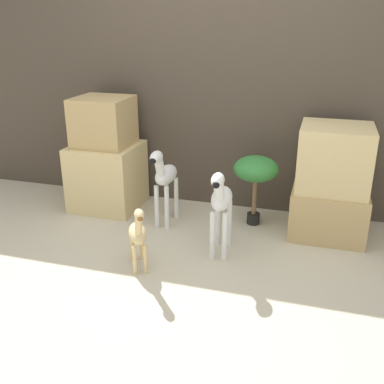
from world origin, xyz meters
The scene contains 8 objects.
ground_plane centered at (0.00, 0.00, 0.00)m, with size 14.00×14.00×0.00m, color beige.
wall_back centered at (0.00, 1.41, 1.10)m, with size 6.40×0.08×2.20m.
rock_pillar_left centered at (-1.00, 1.02, 0.47)m, with size 0.60×0.57×1.04m.
rock_pillar_right centered at (1.00, 1.02, 0.44)m, with size 0.60×0.57×0.91m.
zebra_right centered at (0.23, 0.41, 0.44)m, with size 0.18×0.48×0.71m.
zebra_left centered at (-0.35, 0.80, 0.44)m, with size 0.16×0.48×0.71m.
giraffe_figurine centered at (-0.28, 0.03, 0.28)m, with size 0.27×0.38×0.53m.
potted_palm_front centered at (0.39, 1.02, 0.49)m, with size 0.38×0.38×0.61m.
Camera 1 is at (0.89, -2.56, 1.70)m, focal length 42.00 mm.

